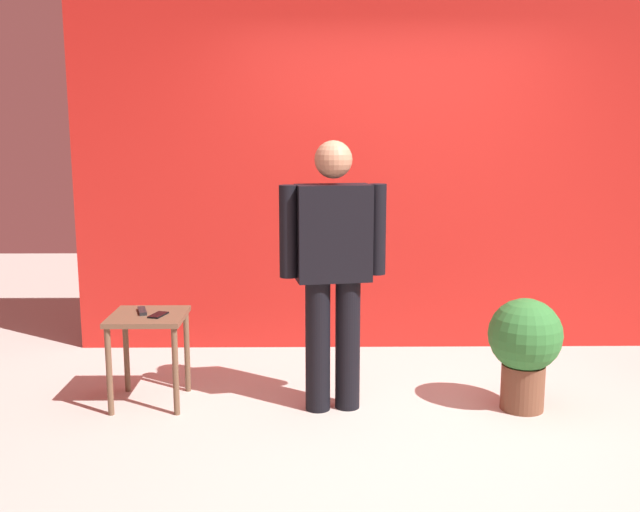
{
  "coord_description": "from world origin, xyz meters",
  "views": [
    {
      "loc": [
        -0.63,
        -3.71,
        1.67
      ],
      "look_at": [
        -0.58,
        0.55,
        0.92
      ],
      "focal_mm": 39.76,
      "sensor_mm": 36.0,
      "label": 1
    }
  ],
  "objects": [
    {
      "name": "standing_person",
      "position": [
        -0.5,
        0.39,
        0.91
      ],
      "size": [
        0.64,
        0.28,
        1.62
      ],
      "color": "black",
      "rests_on": "ground_plane"
    },
    {
      "name": "tv_remote",
      "position": [
        -1.67,
        0.53,
        0.58
      ],
      "size": [
        0.09,
        0.18,
        0.02
      ],
      "primitive_type": "cube",
      "rotation": [
        0.0,
        0.0,
        0.31
      ],
      "color": "black",
      "rests_on": "side_table"
    },
    {
      "name": "ground_plane",
      "position": [
        0.0,
        0.0,
        0.0
      ],
      "size": [
        12.0,
        12.0,
        0.0
      ],
      "primitive_type": "plane",
      "color": "#B7B2A8"
    },
    {
      "name": "potted_plant",
      "position": [
        0.65,
        0.36,
        0.41
      ],
      "size": [
        0.44,
        0.44,
        0.69
      ],
      "color": "brown",
      "rests_on": "ground_plane"
    },
    {
      "name": "back_wall_red",
      "position": [
        0.0,
        1.69,
        1.65
      ],
      "size": [
        4.84,
        0.12,
        3.31
      ],
      "primitive_type": "cube",
      "color": "red",
      "rests_on": "ground_plane"
    },
    {
      "name": "side_table",
      "position": [
        -1.63,
        0.49,
        0.46
      ],
      "size": [
        0.45,
        0.45,
        0.57
      ],
      "color": "brown",
      "rests_on": "ground_plane"
    },
    {
      "name": "cell_phone",
      "position": [
        -1.56,
        0.45,
        0.57
      ],
      "size": [
        0.11,
        0.16,
        0.01
      ],
      "primitive_type": "cube",
      "rotation": [
        0.0,
        0.0,
        -0.29
      ],
      "color": "black",
      "rests_on": "side_table"
    }
  ]
}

